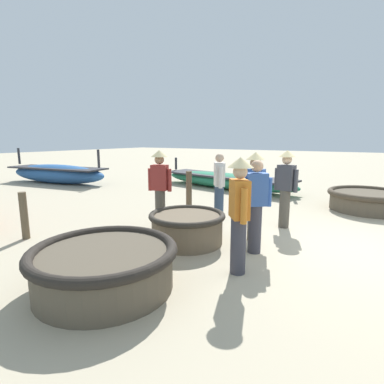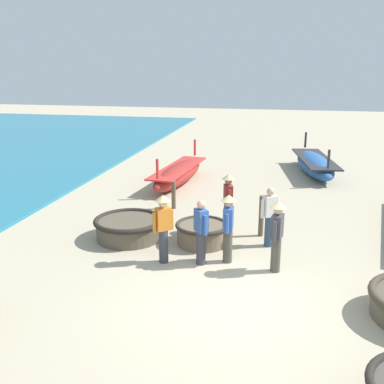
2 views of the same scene
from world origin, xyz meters
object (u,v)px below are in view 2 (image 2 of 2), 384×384
Objects in this scene: long_boat_red_hull at (178,174)px; mooring_post_shoreline at (261,216)px; fisherman_crouching at (270,215)px; fisherman_standing_left at (228,224)px; fisherman_standing_right at (228,199)px; fisherman_by_coracle at (277,232)px; coracle_weathered at (202,233)px; long_boat_ochre_hull at (315,164)px; fisherman_hauling at (201,231)px; mooring_post_inland at (174,195)px; fisherman_with_hat at (163,224)px; coracle_tilted at (129,227)px.

long_boat_red_hull is 4.20× the size of mooring_post_shoreline.
fisherman_crouching is 0.77m from mooring_post_shoreline.
mooring_post_shoreline is (3.54, -4.98, 0.17)m from long_boat_red_hull.
fisherman_standing_right is at bearing 97.66° from fisherman_standing_left.
fisherman_by_coracle is at bearing -58.56° from fisherman_standing_right.
long_boat_red_hull is at bearing 109.37° from coracle_weathered.
fisherman_standing_left is 1.17m from fisherman_by_coracle.
fisherman_hauling is at bearing -107.10° from long_boat_ochre_hull.
long_boat_ochre_hull reaches higher than long_boat_red_hull.
mooring_post_inland is at bearing 147.61° from mooring_post_shoreline.
fisherman_with_hat is (-1.48, -0.33, 0.00)m from fisherman_standing_left.
fisherman_with_hat is at bearing -79.05° from mooring_post_inland.
fisherman_by_coracle is 1.00× the size of fisherman_standing_right.
fisherman_standing_right is 1.46× the size of mooring_post_shoreline.
mooring_post_shoreline is 1.25× the size of mooring_post_inland.
coracle_weathered is 1.35m from fisherman_hauling.
coracle_weathered is 0.84× the size of fisherman_by_coracle.
mooring_post_shoreline is at bearing -102.92° from long_boat_ochre_hull.
fisherman_with_hat is at bearing -147.53° from fisherman_crouching.
fisherman_by_coracle and fisherman_with_hat have the same top height.
fisherman_standing_left is 1.46× the size of mooring_post_shoreline.
fisherman_standing_left and fisherman_standing_right have the same top height.
fisherman_standing_right is (2.60, -4.84, 0.55)m from long_boat_red_hull.
fisherman_standing_right reaches higher than long_boat_ochre_hull.
fisherman_standing_right is (1.21, 2.35, 0.00)m from fisherman_with_hat.
mooring_post_shoreline reaches higher than coracle_tilted.
fisherman_hauling is (-0.60, -0.25, -0.12)m from fisherman_standing_left.
fisherman_by_coracle is (3.94, -1.22, 0.64)m from coracle_tilted.
fisherman_standing_right is (-1.40, 2.29, 0.00)m from fisherman_by_coracle.
long_boat_ochre_hull is 3.19× the size of fisherman_hauling.
mooring_post_shoreline is at bearing -8.41° from fisherman_standing_right.
fisherman_standing_right is at bearing 62.85° from coracle_weathered.
fisherman_by_coracle reaches higher than fisherman_crouching.
coracle_tilted is 0.39× the size of long_boat_red_hull.
coracle_tilted is at bearing -164.92° from mooring_post_shoreline.
fisherman_hauling is 1.72× the size of mooring_post_inland.
mooring_post_inland is (0.54, 2.80, 0.14)m from coracle_tilted.
fisherman_by_coracle reaches higher than mooring_post_inland.
fisherman_by_coracle is at bearing -81.37° from fisherman_crouching.
long_boat_ochre_hull is at bearing 77.08° from mooring_post_shoreline.
coracle_tilted is at bearing -89.42° from long_boat_red_hull.
fisherman_with_hat is (1.39, -7.19, 0.55)m from long_boat_red_hull.
long_boat_red_hull is at bearing -151.89° from long_boat_ochre_hull.
fisherman_standing_right is at bearing 81.79° from fisherman_hauling.
fisherman_hauling is at bearing -98.21° from fisherman_standing_right.
coracle_tilted is 2.01m from coracle_weathered.
fisherman_hauling is 2.49m from mooring_post_shoreline.
coracle_tilted is at bearing -176.12° from fisherman_crouching.
fisherman_standing_right is (-0.27, 2.02, 0.00)m from fisherman_standing_left.
fisherman_hauling is at bearing -67.27° from mooring_post_inland.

